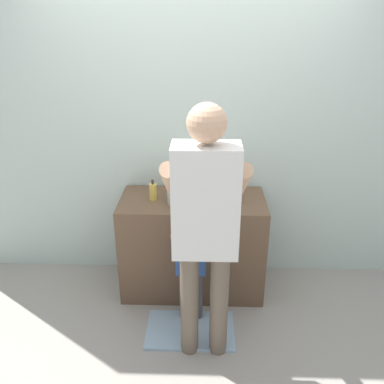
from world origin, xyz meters
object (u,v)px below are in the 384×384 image
toothbrush_cup (238,195)px  soap_bottle (153,192)px  child_toddler (191,255)px  adult_parent (205,216)px

toothbrush_cup → soap_bottle: (-0.65, 0.02, 0.01)m
child_toddler → soap_bottle: bearing=128.0°
toothbrush_cup → soap_bottle: 0.65m
adult_parent → toothbrush_cup: bearing=69.6°
toothbrush_cup → adult_parent: bearing=-110.4°
soap_bottle → child_toddler: soap_bottle is taller
adult_parent → child_toddler: bearing=107.8°
soap_bottle → child_toddler: bearing=-52.0°
soap_bottle → child_toddler: (0.31, -0.39, -0.32)m
child_toddler → adult_parent: adult_parent is taller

